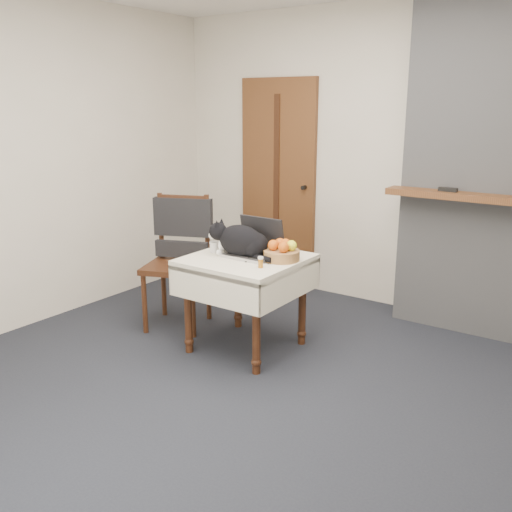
{
  "coord_description": "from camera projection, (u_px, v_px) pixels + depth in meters",
  "views": [
    {
      "loc": [
        1.81,
        -2.7,
        1.77
      ],
      "look_at": [
        -0.39,
        0.44,
        0.74
      ],
      "focal_mm": 40.0,
      "sensor_mm": 36.0,
      "label": 1
    }
  ],
  "objects": [
    {
      "name": "ground",
      "position": [
        267.0,
        393.0,
        3.6
      ],
      "size": [
        4.5,
        4.5,
        0.0
      ],
      "primitive_type": "plane",
      "color": "black",
      "rests_on": "ground"
    },
    {
      "name": "room_shell",
      "position": [
        310.0,
        104.0,
        3.5
      ],
      "size": [
        4.52,
        4.01,
        2.61
      ],
      "color": "beige",
      "rests_on": "ground"
    },
    {
      "name": "door",
      "position": [
        278.0,
        184.0,
        5.56
      ],
      "size": [
        0.82,
        0.1,
        2.0
      ],
      "color": "brown",
      "rests_on": "ground"
    },
    {
      "name": "chimney",
      "position": [
        507.0,
        169.0,
        4.22
      ],
      "size": [
        1.62,
        0.48,
        2.6
      ],
      "color": "gray",
      "rests_on": "ground"
    },
    {
      "name": "side_table",
      "position": [
        246.0,
        272.0,
        4.11
      ],
      "size": [
        0.78,
        0.78,
        0.7
      ],
      "color": "#3B2010",
      "rests_on": "ground"
    },
    {
      "name": "laptop",
      "position": [
        255.0,
        246.0,
        4.11
      ],
      "size": [
        0.37,
        0.32,
        0.27
      ],
      "rotation": [
        0.0,
        0.0,
        -0.01
      ],
      "color": "#B7B7BC",
      "rests_on": "side_table"
    },
    {
      "name": "cat",
      "position": [
        242.0,
        241.0,
        4.07
      ],
      "size": [
        0.55,
        0.28,
        0.26
      ],
      "rotation": [
        0.0,
        0.0,
        0.21
      ],
      "color": "black",
      "rests_on": "side_table"
    },
    {
      "name": "cream_jar",
      "position": [
        214.0,
        247.0,
        4.21
      ],
      "size": [
        0.07,
        0.07,
        0.08
      ],
      "primitive_type": "cylinder",
      "color": "silver",
      "rests_on": "side_table"
    },
    {
      "name": "pill_bottle",
      "position": [
        261.0,
        262.0,
        3.81
      ],
      "size": [
        0.04,
        0.04,
        0.08
      ],
      "color": "#A26114",
      "rests_on": "side_table"
    },
    {
      "name": "fruit_basket",
      "position": [
        282.0,
        252.0,
        3.99
      ],
      "size": [
        0.26,
        0.26,
        0.15
      ],
      "color": "#AA7644",
      "rests_on": "side_table"
    },
    {
      "name": "desk_clutter",
      "position": [
        268.0,
        260.0,
        4.0
      ],
      "size": [
        0.14,
        0.07,
        0.01
      ],
      "primitive_type": "cube",
      "rotation": [
        0.0,
        0.0,
        0.39
      ],
      "color": "black",
      "rests_on": "side_table"
    },
    {
      "name": "chair",
      "position": [
        180.0,
        243.0,
        4.61
      ],
      "size": [
        0.62,
        0.61,
        1.06
      ],
      "rotation": [
        0.0,
        0.0,
        0.38
      ],
      "color": "#3B2010",
      "rests_on": "ground"
    }
  ]
}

